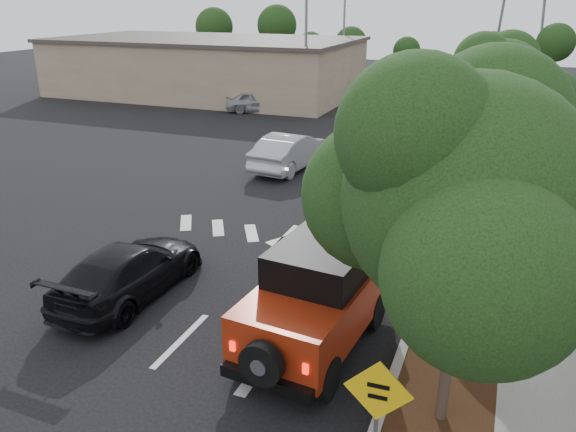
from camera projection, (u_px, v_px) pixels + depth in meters
The scene contains 17 objects.
ground at pixel (181, 340), 12.26m from camera, with size 120.00×120.00×0.00m, color black.
curb at pixel (456, 195), 21.06m from camera, with size 0.20×70.00×0.15m, color #9E9B93.
planting_strip at pixel (484, 199), 20.73m from camera, with size 1.80×70.00×0.12m, color black.
sidewalk at pixel (540, 205), 20.08m from camera, with size 2.00×70.00×0.12m, color gray.
commercial_building at pixel (207, 67), 43.00m from camera, with size 22.00×12.00×4.00m, color gray.
transmission_tower at pixel (513, 79), 51.82m from camera, with size 7.00×4.00×28.00m, color slate, non-canonical shape.
street_tree_near at pixel (440, 421), 9.91m from camera, with size 3.80×3.80×5.92m, color black, non-canonical shape.
street_tree_mid at pixel (472, 260), 15.98m from camera, with size 3.20×3.20×5.32m, color black, non-canonical shape.
street_tree_far at pixel (486, 192), 21.62m from camera, with size 3.40×3.40×5.62m, color black, non-canonical shape.
light_pole_a at pixel (305, 111), 37.01m from camera, with size 2.00×0.22×9.00m, color slate, non-canonical shape.
light_pole_b at pixel (342, 86), 47.76m from camera, with size 2.00×0.22×9.00m, color slate, non-canonical shape.
red_jeep at pixel (319, 296), 11.77m from camera, with size 2.33×4.55×2.27m.
silver_suv_ahead at pixel (369, 204), 18.47m from camera, with size 2.14×4.64×1.29m, color #B6B9BE.
black_suv_oncoming at pixel (130, 270), 13.94m from camera, with size 1.88×4.63×1.34m, color black.
silver_sedan_oncoming at pixel (290, 151), 24.32m from camera, with size 1.65×4.72×1.56m, color #AAAEB2.
parked_suv at pixel (257, 101), 36.52m from camera, with size 1.64×4.08×1.39m, color #97999E.
speed_hump_sign at pixel (377, 406), 8.10m from camera, with size 1.01×0.10×2.15m.
Camera 1 is at (6.00, -8.85, 6.99)m, focal length 35.00 mm.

